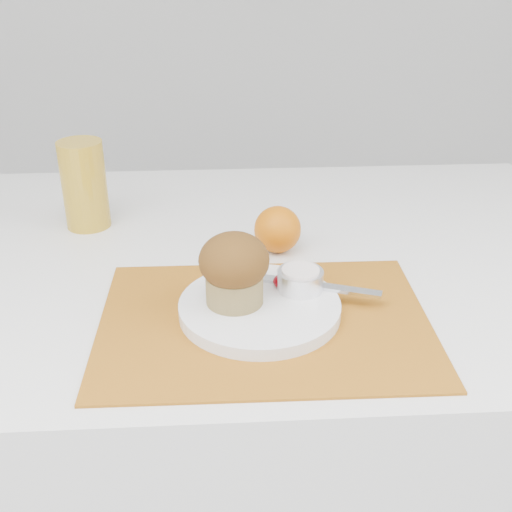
{
  "coord_description": "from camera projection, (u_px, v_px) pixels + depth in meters",
  "views": [
    {
      "loc": [
        -0.05,
        -0.87,
        1.22
      ],
      "look_at": [
        0.0,
        -0.06,
        0.8
      ],
      "focal_mm": 45.0,
      "sensor_mm": 36.0,
      "label": 1
    }
  ],
  "objects": [
    {
      "name": "placemat",
      "position": [
        265.0,
        321.0,
        0.85
      ],
      "size": [
        0.44,
        0.33,
        0.0
      ],
      "primitive_type": "cube",
      "rotation": [
        0.0,
        0.0,
        -0.01
      ],
      "color": "#A76117",
      "rests_on": "table"
    },
    {
      "name": "cream",
      "position": [
        301.0,
        271.0,
        0.88
      ],
      "size": [
        0.06,
        0.06,
        0.01
      ],
      "primitive_type": "cylinder",
      "rotation": [
        0.0,
        0.0,
        0.06
      ],
      "color": "white",
      "rests_on": "ramekin"
    },
    {
      "name": "orange",
      "position": [
        278.0,
        229.0,
        1.03
      ],
      "size": [
        0.08,
        0.08,
        0.08
      ],
      "primitive_type": "sphere",
      "color": "orange",
      "rests_on": "table"
    },
    {
      "name": "ramekin",
      "position": [
        300.0,
        280.0,
        0.89
      ],
      "size": [
        0.07,
        0.07,
        0.03
      ],
      "primitive_type": "cylinder",
      "rotation": [
        0.0,
        0.0,
        -0.17
      ],
      "color": "white",
      "rests_on": "plate"
    },
    {
      "name": "muffin",
      "position": [
        234.0,
        268.0,
        0.84
      ],
      "size": [
        0.09,
        0.09,
        0.1
      ],
      "color": "olive",
      "rests_on": "plate"
    },
    {
      "name": "raspberry_far",
      "position": [
        280.0,
        280.0,
        0.9
      ],
      "size": [
        0.02,
        0.02,
        0.02
      ],
      "primitive_type": "ellipsoid",
      "color": "#610214",
      "rests_on": "plate"
    },
    {
      "name": "butter_knife",
      "position": [
        311.0,
        285.0,
        0.9
      ],
      "size": [
        0.19,
        0.08,
        0.0
      ],
      "primitive_type": "cube",
      "rotation": [
        0.0,
        0.0,
        -0.35
      ],
      "color": "silver",
      "rests_on": "plate"
    },
    {
      "name": "juice_glass",
      "position": [
        84.0,
        185.0,
        1.1
      ],
      "size": [
        0.1,
        0.1,
        0.15
      ],
      "primitive_type": "cylinder",
      "rotation": [
        0.0,
        0.0,
        0.34
      ],
      "color": "gold",
      "rests_on": "table"
    },
    {
      "name": "raspberry_near",
      "position": [
        280.0,
        281.0,
        0.89
      ],
      "size": [
        0.02,
        0.02,
        0.02
      ],
      "primitive_type": "ellipsoid",
      "color": "#560209",
      "rests_on": "plate"
    },
    {
      "name": "table",
      "position": [
        251.0,
        429.0,
        1.21
      ],
      "size": [
        1.2,
        0.8,
        0.75
      ],
      "primitive_type": "cube",
      "color": "white",
      "rests_on": "ground"
    },
    {
      "name": "plate",
      "position": [
        260.0,
        308.0,
        0.86
      ],
      "size": [
        0.26,
        0.26,
        0.02
      ],
      "primitive_type": "cylinder",
      "rotation": [
        0.0,
        0.0,
        0.24
      ],
      "color": "white",
      "rests_on": "placemat"
    }
  ]
}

